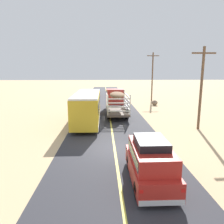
% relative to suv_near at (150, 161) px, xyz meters
% --- Properties ---
extents(ground_plane, '(240.00, 240.00, 0.00)m').
position_rel_suv_near_xyz_m(ground_plane, '(-1.51, 4.75, -1.15)').
color(ground_plane, tan).
extents(road_surface, '(8.00, 120.00, 0.02)m').
position_rel_suv_near_xyz_m(road_surface, '(-1.51, 4.75, -1.14)').
color(road_surface, '#2D2D33').
rests_on(road_surface, ground).
extents(road_centre_line, '(0.16, 117.60, 0.00)m').
position_rel_suv_near_xyz_m(road_centre_line, '(-1.51, 4.75, -1.13)').
color(road_centre_line, '#D8CC4C').
rests_on(road_centre_line, road_surface).
extents(suv_near, '(1.90, 4.62, 2.29)m').
position_rel_suv_near_xyz_m(suv_near, '(0.00, 0.00, 0.00)').
color(suv_near, '#B2261E').
rests_on(suv_near, road_surface).
extents(livestock_truck, '(2.53, 9.70, 3.02)m').
position_rel_suv_near_xyz_m(livestock_truck, '(-0.62, 18.78, 0.64)').
color(livestock_truck, '#B2332D').
rests_on(livestock_truck, road_surface).
extents(bus, '(2.54, 10.00, 3.21)m').
position_rel_suv_near_xyz_m(bus, '(-3.99, 12.59, 0.60)').
color(bus, gold).
rests_on(bus, road_surface).
extents(car_far, '(1.80, 4.40, 1.46)m').
position_rel_suv_near_xyz_m(car_far, '(-3.96, 36.80, -0.46)').
color(car_far, '#B2261E').
rests_on(car_far, road_surface).
extents(power_pole_near, '(2.20, 0.24, 7.69)m').
position_rel_suv_near_xyz_m(power_pole_near, '(6.83, 9.61, 2.98)').
color(power_pole_near, brown).
rests_on(power_pole_near, ground).
extents(power_pole_mid, '(2.20, 0.24, 8.85)m').
position_rel_suv_near_xyz_m(power_pole_mid, '(6.83, 29.42, 3.57)').
color(power_pole_mid, brown).
rests_on(power_pole_mid, ground).
extents(boulder_near_shoulder, '(0.95, 1.03, 0.84)m').
position_rel_suv_near_xyz_m(boulder_near_shoulder, '(6.09, 23.94, -0.73)').
color(boulder_near_shoulder, '#84705B').
rests_on(boulder_near_shoulder, ground).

